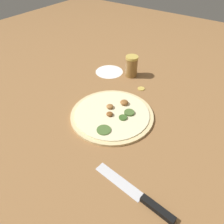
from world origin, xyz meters
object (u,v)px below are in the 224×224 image
(knife, at_px, (146,201))
(loose_cap, at_px, (142,89))
(spice_jar, at_px, (132,66))
(pizza, at_px, (112,114))

(knife, xyz_separation_m, loose_cap, (-0.49, -0.29, -0.00))
(spice_jar, distance_m, loose_cap, 0.14)
(pizza, height_order, loose_cap, pizza)
(knife, distance_m, spice_jar, 0.70)
(loose_cap, bearing_deg, knife, 30.67)
(pizza, relative_size, knife, 1.24)
(pizza, distance_m, loose_cap, 0.24)
(pizza, xyz_separation_m, spice_jar, (-0.32, -0.11, 0.05))
(pizza, distance_m, spice_jar, 0.34)
(loose_cap, bearing_deg, spice_jar, -125.34)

